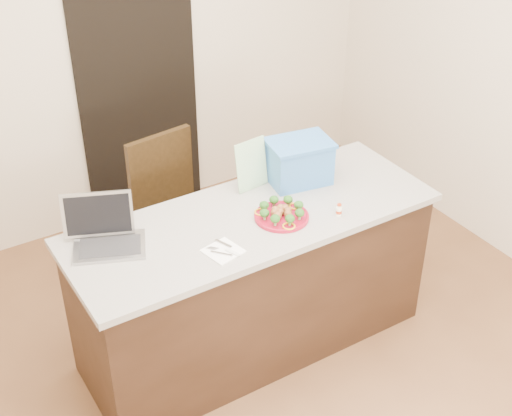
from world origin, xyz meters
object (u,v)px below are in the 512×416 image
island (253,282)px  plate (282,216)px  blue_box (299,161)px  laptop (104,231)px  yogurt_bottle (339,211)px  napkin (223,251)px  chair (170,204)px

island → plate: 0.49m
blue_box → island: bearing=-148.1°
plate → laptop: size_ratio=0.69×
yogurt_bottle → laptop: size_ratio=0.16×
island → blue_box: bearing=22.5°
plate → napkin: (-0.42, -0.10, -0.01)m
plate → napkin: size_ratio=1.75×
chair → napkin: bearing=-107.3°
blue_box → laptop: bearing=-171.2°
island → napkin: (-0.30, -0.20, 0.46)m
yogurt_bottle → chair: chair is taller
yogurt_bottle → plate: bearing=153.5°
napkin → yogurt_bottle: yogurt_bottle is taller
plate → laptop: bearing=162.1°
island → blue_box: 0.74m
plate → island: bearing=140.3°
yogurt_bottle → napkin: bearing=176.7°
chair → blue_box: bearing=-57.3°
napkin → blue_box: size_ratio=0.43×
napkin → blue_box: 0.82m
island → yogurt_bottle: bearing=-30.9°
laptop → chair: (0.65, 0.63, -0.40)m
plate → yogurt_bottle: 0.31m
island → napkin: bearing=-146.3°
laptop → chair: bearing=67.1°
laptop → blue_box: size_ratio=1.08×
blue_box → chair: size_ratio=0.38×
yogurt_bottle → laptop: bearing=160.0°
plate → chair: 1.01m
plate → napkin: plate is taller
laptop → blue_box: blue_box is taller
chair → plate: bearing=-82.6°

